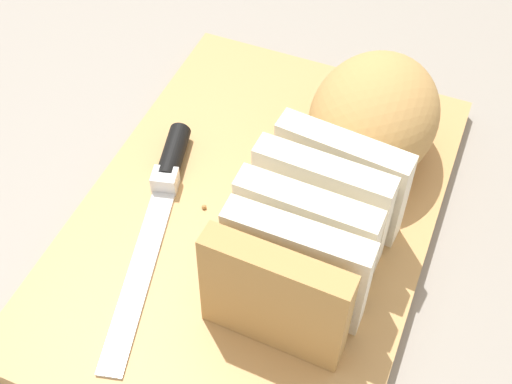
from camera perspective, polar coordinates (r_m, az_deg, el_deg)
The scene contains 7 objects.
ground_plane at distance 0.63m, azimuth -0.00°, elevation -2.86°, with size 3.00×3.00×0.00m, color gray.
cutting_board at distance 0.63m, azimuth -0.00°, elevation -2.32°, with size 0.44×0.31×0.02m, color tan.
bread_loaf at distance 0.59m, azimuth 7.76°, elevation 2.45°, with size 0.31×0.15×0.10m.
bread_knife at distance 0.63m, azimuth -7.68°, elevation 0.58°, with size 0.26×0.07×0.02m.
crumb_near_knife at distance 0.61m, azimuth 2.36°, elevation -1.92°, with size 0.01×0.01×0.01m, color #A8753D.
crumb_near_loaf at distance 0.62m, azimuth 3.94°, elevation -1.13°, with size 0.00×0.00×0.00m, color #A8753D.
crumb_stray_left at distance 0.62m, azimuth -4.38°, elevation -1.26°, with size 0.00×0.00×0.00m, color #A8753D.
Camera 1 is at (0.35, 0.13, 0.51)m, focal length 47.69 mm.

